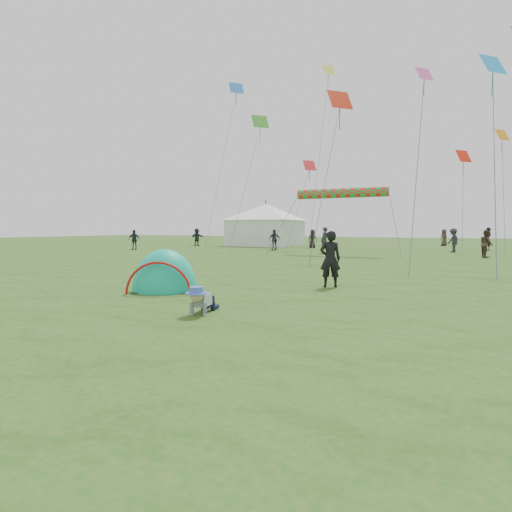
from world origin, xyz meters
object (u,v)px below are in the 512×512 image
at_px(crawling_toddler, 201,299).
at_px(standing_adult, 330,259).
at_px(popup_tent, 165,291).
at_px(event_marquee, 266,223).

distance_m(crawling_toddler, standing_adult, 4.88).
height_order(crawling_toddler, standing_adult, standing_adult).
height_order(popup_tent, standing_adult, standing_adult).
relative_size(crawling_toddler, standing_adult, 0.47).
height_order(standing_adult, event_marquee, event_marquee).
distance_m(crawling_toddler, popup_tent, 3.26).
bearing_deg(event_marquee, crawling_toddler, -66.83).
xyz_separation_m(crawling_toddler, popup_tent, (-2.54, 2.02, -0.29)).
relative_size(crawling_toddler, event_marquee, 0.12).
xyz_separation_m(crawling_toddler, standing_adult, (1.33, 4.67, 0.52)).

